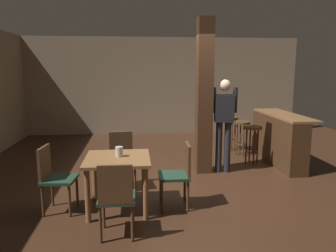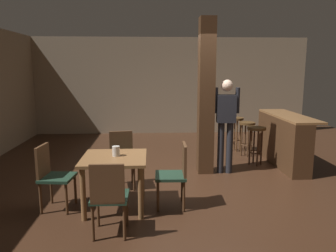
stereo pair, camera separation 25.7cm
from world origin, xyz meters
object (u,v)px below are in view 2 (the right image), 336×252
object	(u,v)px
bar_stool_near	(256,136)
bar_stool_far	(236,126)
dining_table	(115,166)
bar_counter	(283,139)
chair_north	(122,156)
bar_stool_mid	(247,131)
chair_south	(109,195)
standing_person	(226,119)
napkin_cup	(116,151)
chair_east	(176,172)
chair_west	(52,173)

from	to	relation	value
bar_stool_near	bar_stool_far	xyz separation A→B (m)	(-0.11, 1.14, 0.01)
dining_table	bar_counter	world-z (taller)	bar_counter
chair_north	bar_stool_mid	size ratio (longest dim) A/B	1.18
chair_south	standing_person	distance (m)	2.96
bar_stool_near	bar_counter	bearing A→B (deg)	-1.31
chair_north	napkin_cup	bearing A→B (deg)	-90.05
standing_person	bar_stool_far	world-z (taller)	standing_person
dining_table	bar_stool_mid	distance (m)	3.69
napkin_cup	chair_south	bearing A→B (deg)	-90.19
standing_person	bar_stool_mid	bearing A→B (deg)	57.02
bar_stool_near	standing_person	bearing A→B (deg)	-146.82
chair_east	chair_north	xyz separation A→B (m)	(-0.82, 0.86, 0.00)
chair_west	napkin_cup	bearing A→B (deg)	0.97
chair_east	bar_counter	world-z (taller)	bar_counter
napkin_cup	bar_stool_far	world-z (taller)	napkin_cup
chair_south	bar_stool_far	bearing A→B (deg)	57.51
bar_stool_far	bar_stool_near	bearing A→B (deg)	-84.36
chair_north	bar_stool_far	xyz separation A→B (m)	(2.46, 2.22, 0.08)
dining_table	chair_east	world-z (taller)	chair_east
chair_west	bar_counter	distance (m)	4.42
chair_west	chair_north	size ratio (longest dim) A/B	1.00
chair_south	chair_west	xyz separation A→B (m)	(-0.87, 0.81, 0.00)
chair_south	bar_counter	bearing A→B (deg)	41.14
chair_east	bar_stool_near	bearing A→B (deg)	47.97
dining_table	bar_stool_mid	size ratio (longest dim) A/B	1.14
bar_stool_mid	chair_west	bearing A→B (deg)	-143.19
chair_east	bar_stool_mid	bearing A→B (deg)	55.96
bar_counter	dining_table	bearing A→B (deg)	-148.38
bar_stool_far	chair_west	bearing A→B (deg)	-137.47
dining_table	standing_person	size ratio (longest dim) A/B	0.50
chair_east	chair_south	bearing A→B (deg)	-136.29
dining_table	bar_stool_far	xyz separation A→B (m)	(2.49, 3.08, -0.01)
chair_west	chair_south	bearing A→B (deg)	-42.93
chair_east	chair_west	bearing A→B (deg)	179.19
dining_table	chair_west	bearing A→B (deg)	178.73
bar_stool_mid	chair_east	bearing A→B (deg)	-124.04
bar_stool_far	bar_stool_mid	bearing A→B (deg)	-75.34
chair_south	bar_stool_mid	xyz separation A→B (m)	(2.59, 3.40, 0.06)
bar_counter	chair_west	bearing A→B (deg)	-154.39
napkin_cup	bar_stool_mid	size ratio (longest dim) A/B	0.18
standing_person	bar_stool_far	distance (m)	1.78
dining_table	standing_person	xyz separation A→B (m)	(1.86, 1.46, 0.40)
chair_north	bar_counter	world-z (taller)	bar_counter
napkin_cup	bar_counter	distance (m)	3.66
chair_south	chair_north	size ratio (longest dim) A/B	1.00
chair_east	napkin_cup	world-z (taller)	chair_east
bar_stool_near	bar_stool_far	size ratio (longest dim) A/B	0.97
bar_counter	bar_stool_mid	world-z (taller)	bar_counter
chair_south	bar_counter	xyz separation A→B (m)	(3.12, 2.72, 0.01)
chair_south	chair_east	size ratio (longest dim) A/B	1.00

